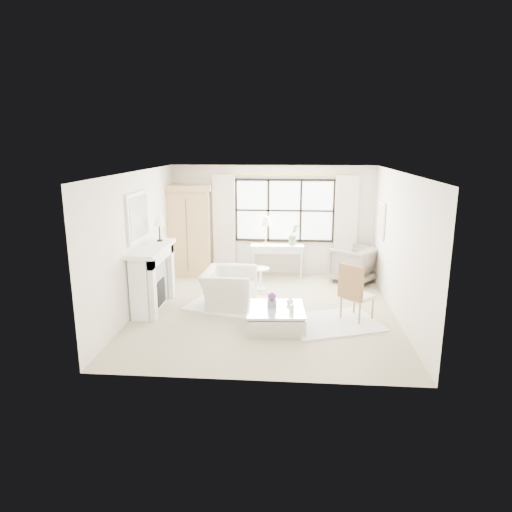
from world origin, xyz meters
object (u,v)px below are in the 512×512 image
at_px(console_table, 277,260).
at_px(club_armchair, 229,288).
at_px(armoire, 189,230).
at_px(coffee_table, 275,318).

bearing_deg(console_table, club_armchair, -113.81).
bearing_deg(armoire, club_armchair, -67.08).
bearing_deg(club_armchair, console_table, -18.45).
distance_m(armoire, coffee_table, 4.13).
xyz_separation_m(armoire, club_armchair, (1.28, -2.21, -0.77)).
relative_size(armoire, coffee_table, 2.09).
xyz_separation_m(console_table, coffee_table, (0.09, -3.32, -0.22)).
bearing_deg(club_armchair, coffee_table, -134.66).
bearing_deg(coffee_table, console_table, 87.36).
height_order(armoire, console_table, armoire).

